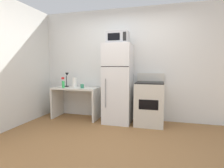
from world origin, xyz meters
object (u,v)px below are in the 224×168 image
coffee_mug (82,86)px  microwave (118,38)px  desk_lamp (67,77)px  desk (76,97)px  oven_range (149,103)px  paper_towel_roll (75,83)px  spray_bottle (63,84)px  refrigerator (118,84)px

coffee_mug → microwave: 1.36m
desk_lamp → microwave: bearing=-4.7°
desk → oven_range: bearing=-0.9°
paper_towel_roll → oven_range: 1.80m
paper_towel_roll → spray_bottle: bearing=-159.1°
spray_bottle → oven_range: oven_range is taller
paper_towel_roll → oven_range: bearing=0.7°
refrigerator → oven_range: 0.80m
desk → coffee_mug: bearing=-25.9°
microwave → desk_lamp: bearing=175.3°
desk_lamp → refrigerator: size_ratio=0.20×
coffee_mug → paper_towel_roll: size_ratio=0.40×
refrigerator → desk: bearing=178.1°
desk → paper_towel_roll: bearing=-97.5°
desk_lamp → paper_towel_roll: desk_lamp is taller
coffee_mug → desk: bearing=154.1°
desk_lamp → spray_bottle: size_ratio=1.42×
coffee_mug → spray_bottle: (-0.47, -0.05, 0.05)m
desk_lamp → coffee_mug: size_ratio=3.72×
paper_towel_roll → microwave: bearing=-0.3°
coffee_mug → spray_bottle: 0.47m
coffee_mug → refrigerator: size_ratio=0.05×
microwave → oven_range: microwave is taller
paper_towel_roll → microwave: (1.06, -0.00, 1.00)m
microwave → desk: bearing=176.9°
oven_range → refrigerator: bearing=-179.5°
desk_lamp → refrigerator: refrigerator is taller
coffee_mug → microwave: (0.84, 0.04, 1.07)m
paper_towel_roll → refrigerator: (1.06, 0.02, 0.00)m
refrigerator → coffee_mug: bearing=-175.5°
spray_bottle → oven_range: bearing=3.4°
refrigerator → paper_towel_roll: bearing=-179.1°
oven_range → paper_towel_roll: bearing=-179.3°
coffee_mug → oven_range: size_ratio=0.09×
coffee_mug → paper_towel_roll: paper_towel_roll is taller
coffee_mug → paper_towel_roll: (-0.21, 0.05, 0.07)m
desk → coffee_mug: coffee_mug is taller
spray_bottle → desk: bearing=29.7°
desk → oven_range: size_ratio=1.00×
desk → refrigerator: (1.05, -0.04, 0.35)m
desk → paper_towel_roll: 0.36m
desk → spray_bottle: (-0.26, -0.15, 0.33)m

